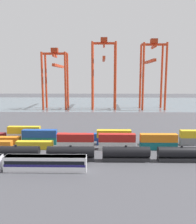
{
  "coord_description": "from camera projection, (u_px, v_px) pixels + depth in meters",
  "views": [
    {
      "loc": [
        16.63,
        -78.15,
        23.94
      ],
      "look_at": [
        15.02,
        19.54,
        9.19
      ],
      "focal_mm": 38.19,
      "sensor_mm": 36.0,
      "label": 1
    }
  ],
  "objects": [
    {
      "name": "freight_tank_row",
      "position": [
        126.0,
        154.0,
        67.68
      ],
      "size": [
        76.36,
        3.04,
        4.5
      ],
      "color": "#232326",
      "rests_on": "ground_plane"
    },
    {
      "name": "shipping_container_5",
      "position": [
        75.0,
        137.0,
        78.48
      ],
      "size": [
        12.1,
        2.44,
        2.6
      ],
      "primitive_type": "cube",
      "color": "#AD211C",
      "rests_on": "shipping_container_4"
    },
    {
      "name": "shipping_container_9",
      "position": [
        159.0,
        138.0,
        78.04
      ],
      "size": [
        12.1,
        2.44,
        2.6
      ],
      "primitive_type": "cube",
      "color": "orange",
      "rests_on": "shipping_container_8"
    },
    {
      "name": "gantry_crane_west",
      "position": [
        56.0,
        72.0,
        176.39
      ],
      "size": [
        18.0,
        40.08,
        43.93
      ],
      "color": "red",
      "rests_on": "ground_plane"
    },
    {
      "name": "shipping_container_23",
      "position": [
        24.0,
        136.0,
        90.14
      ],
      "size": [
        12.1,
        2.44,
        2.6
      ],
      "primitive_type": "cube",
      "color": "silver",
      "rests_on": "ground_plane"
    },
    {
      "name": "gantry_crane_east",
      "position": [
        152.0,
        68.0,
        174.05
      ],
      "size": [
        17.47,
        37.69,
        50.16
      ],
      "color": "red",
      "rests_on": "ground_plane"
    },
    {
      "name": "shipping_container_19",
      "position": [
        189.0,
        134.0,
        83.31
      ],
      "size": [
        6.04,
        2.44,
        2.6
      ],
      "primitive_type": "cube",
      "color": "gold",
      "rests_on": "shipping_container_18"
    },
    {
      "name": "passenger_train",
      "position": [
        3.0,
        162.0,
        60.72
      ],
      "size": [
        42.65,
        3.14,
        3.9
      ],
      "color": "silver",
      "rests_on": "ground_plane"
    },
    {
      "name": "shipping_container_6",
      "position": [
        117.0,
        145.0,
        78.65
      ],
      "size": [
        12.1,
        2.44,
        2.6
      ],
      "primitive_type": "cube",
      "color": "silver",
      "rests_on": "ground_plane"
    },
    {
      "name": "harbour_water",
      "position": [
        83.0,
        103.0,
        214.44
      ],
      "size": [
        400.0,
        110.0,
        0.01
      ],
      "primitive_type": "cube",
      "color": "slate",
      "rests_on": "ground_plane"
    },
    {
      "name": "shipping_container_8",
      "position": [
        158.0,
        146.0,
        78.43
      ],
      "size": [
        12.1,
        2.44,
        2.6
      ],
      "primitive_type": "cube",
      "color": "#146066",
      "rests_on": "ground_plane"
    },
    {
      "name": "shipping_container_12",
      "position": [
        40.0,
        140.0,
        84.55
      ],
      "size": [
        12.1,
        2.44,
        2.6
      ],
      "primitive_type": "cube",
      "color": "#146066",
      "rests_on": "ground_plane"
    },
    {
      "name": "shipping_container_13",
      "position": [
        40.0,
        133.0,
        84.16
      ],
      "size": [
        12.1,
        2.44,
        2.6
      ],
      "primitive_type": "cube",
      "color": "#1C4299",
      "rests_on": "shipping_container_12"
    },
    {
      "name": "shipping_container_26",
      "position": [
        95.0,
        137.0,
        89.7
      ],
      "size": [
        6.04,
        2.44,
        2.6
      ],
      "primitive_type": "cube",
      "color": "#1C4299",
      "rests_on": "ground_plane"
    },
    {
      "name": "shipping_container_14",
      "position": [
        77.0,
        141.0,
        84.34
      ],
      "size": [
        6.04,
        2.44,
        2.6
      ],
      "primitive_type": "cube",
      "color": "slate",
      "rests_on": "ground_plane"
    },
    {
      "name": "shipping_container_3",
      "position": [
        35.0,
        145.0,
        79.09
      ],
      "size": [
        12.1,
        2.44,
        2.6
      ],
      "primitive_type": "cube",
      "color": "gold",
      "rests_on": "ground_plane"
    },
    {
      "name": "shipping_container_16",
      "position": [
        114.0,
        134.0,
        83.74
      ],
      "size": [
        12.1,
        2.44,
        2.6
      ],
      "primitive_type": "cube",
      "color": "gold",
      "rests_on": "shipping_container_15"
    },
    {
      "name": "shipping_container_4",
      "position": [
        76.0,
        145.0,
        78.87
      ],
      "size": [
        12.1,
        2.44,
        2.6
      ],
      "primitive_type": "cube",
      "color": "silver",
      "rests_on": "ground_plane"
    },
    {
      "name": "ground_plane",
      "position": [
        69.0,
        124.0,
        120.66
      ],
      "size": [
        420.0,
        420.0,
        0.0
      ],
      "primitive_type": "plane",
      "color": "#424247"
    },
    {
      "name": "shipping_container_25",
      "position": [
        59.0,
        137.0,
        89.92
      ],
      "size": [
        6.04,
        2.44,
        2.6
      ],
      "primitive_type": "cube",
      "color": "#AD211C",
      "rests_on": "ground_plane"
    },
    {
      "name": "shipping_container_17",
      "position": [
        151.0,
        141.0,
        83.91
      ],
      "size": [
        6.04,
        2.44,
        2.6
      ],
      "primitive_type": "cube",
      "color": "#197538",
      "rests_on": "ground_plane"
    },
    {
      "name": "shipping_container_24",
      "position": [
        24.0,
        130.0,
        89.75
      ],
      "size": [
        12.1,
        2.44,
        2.6
      ],
      "primitive_type": "cube",
      "color": "gold",
      "rests_on": "shipping_container_23"
    },
    {
      "name": "shipping_container_11",
      "position": [
        3.0,
        140.0,
        84.77
      ],
      "size": [
        12.1,
        2.44,
        2.6
      ],
      "primitive_type": "cube",
      "color": "orange",
      "rests_on": "ground_plane"
    },
    {
      "name": "shipping_container_15",
      "position": [
        114.0,
        141.0,
        84.12
      ],
      "size": [
        12.1,
        2.44,
        2.6
      ],
      "primitive_type": "cube",
      "color": "#1C4299",
      "rests_on": "ground_plane"
    },
    {
      "name": "gantry_crane_central",
      "position": [
        104.0,
        67.0,
        174.46
      ],
      "size": [
        17.95,
        36.23,
        51.06
      ],
      "color": "red",
      "rests_on": "ground_plane"
    },
    {
      "name": "shipping_container_18",
      "position": [
        189.0,
        141.0,
        83.7
      ],
      "size": [
        6.04,
        2.44,
        2.6
      ],
      "primitive_type": "cube",
      "color": "slate",
      "rests_on": "ground_plane"
    },
    {
      "name": "shipping_container_7",
      "position": [
        117.0,
        138.0,
        78.26
      ],
      "size": [
        12.1,
        2.44,
        2.6
      ],
      "primitive_type": "cube",
      "color": "#AD211C",
      "rests_on": "shipping_container_6"
    }
  ]
}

